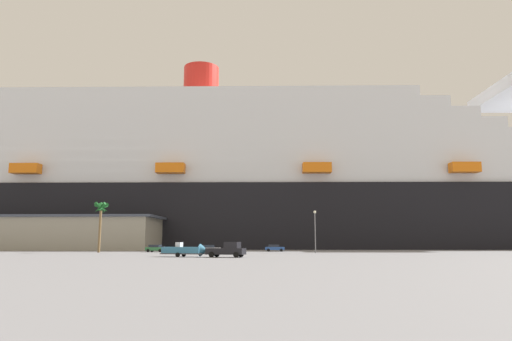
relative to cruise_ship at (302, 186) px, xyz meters
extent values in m
plane|color=gray|center=(-19.97, -28.07, -19.63)|extent=(600.00, 600.00, 0.00)
cube|color=black|center=(2.84, 0.16, -10.19)|extent=(237.99, 43.72, 18.87)
cube|color=white|center=(2.84, 0.16, 0.88)|extent=(209.50, 39.74, 3.28)
cube|color=white|center=(-1.89, -0.08, 4.16)|extent=(194.99, 38.77, 3.28)
cube|color=white|center=(-6.62, -0.32, 7.43)|extent=(188.58, 37.96, 3.28)
cube|color=white|center=(-11.35, -0.56, 10.71)|extent=(181.62, 36.93, 3.28)
cube|color=white|center=(-16.07, -0.80, 13.99)|extent=(172.89, 35.76, 3.28)
cube|color=white|center=(-20.80, -1.04, 17.26)|extent=(161.22, 34.74, 3.28)
cube|color=white|center=(-25.53, -1.28, 20.54)|extent=(155.69, 34.11, 3.28)
cube|color=white|center=(-30.26, -1.52, 23.82)|extent=(148.17, 33.43, 3.28)
cube|color=white|center=(-34.99, -1.75, 27.09)|extent=(140.05, 32.42, 3.28)
cylinder|color=red|center=(-32.62, -1.63, 34.12)|extent=(12.01, 12.01, 10.79)
cube|color=orange|center=(-79.06, -20.54, 3.17)|extent=(8.15, 3.60, 2.80)
cube|color=orange|center=(-37.70, -18.44, 3.17)|extent=(8.15, 3.60, 2.80)
cube|color=orange|center=(3.67, -16.35, 3.17)|extent=(8.15, 3.60, 2.80)
cube|color=orange|center=(45.04, -14.25, 3.17)|extent=(8.15, 3.60, 2.80)
cube|color=gray|center=(-68.23, -24.32, -15.50)|extent=(58.27, 24.89, 8.27)
cube|color=#3F4759|center=(-68.23, -24.32, -11.06)|extent=(60.60, 25.88, 0.60)
cube|color=black|center=(-13.81, -77.41, -18.78)|extent=(5.91, 3.26, 0.90)
cube|color=black|center=(-12.83, -77.65, -17.88)|extent=(2.39, 2.26, 0.90)
cube|color=#26333F|center=(-12.18, -77.80, -17.97)|extent=(0.49, 1.66, 0.63)
cylinder|color=black|center=(-11.67, -76.90, -19.23)|extent=(0.84, 0.46, 0.80)
cylinder|color=black|center=(-12.14, -78.84, -19.23)|extent=(0.84, 0.46, 0.80)
cylinder|color=black|center=(-15.32, -76.02, -19.23)|extent=(0.84, 0.46, 0.80)
cylinder|color=black|center=(-15.79, -77.96, -19.23)|extent=(0.84, 0.46, 0.80)
cube|color=#595960|center=(-20.48, -75.80, -19.16)|extent=(6.94, 3.34, 0.16)
cube|color=#595960|center=(-16.63, -76.73, -19.16)|extent=(2.16, 0.63, 0.10)
cylinder|color=black|center=(-20.54, -74.74, -19.31)|extent=(0.67, 0.36, 0.64)
cylinder|color=black|center=(-21.02, -76.71, -19.31)|extent=(0.67, 0.36, 0.64)
cube|color=teal|center=(-20.48, -75.80, -18.63)|extent=(6.40, 3.39, 0.90)
cone|color=teal|center=(-17.13, -76.61, -18.63)|extent=(1.59, 2.05, 1.82)
cube|color=silver|center=(-21.07, -75.65, -17.83)|extent=(1.01, 1.16, 0.70)
cube|color=black|center=(-23.64, -75.03, -18.63)|extent=(0.47, 0.57, 1.10)
cylinder|color=brown|center=(-44.15, -49.88, -15.04)|extent=(0.53, 0.53, 9.19)
cone|color=#195923|center=(-43.75, -49.96, -10.34)|extent=(1.31, 3.22, 1.84)
cone|color=#195923|center=(-43.86, -49.60, -10.34)|extent=(2.47, 2.53, 2.54)
cone|color=#195923|center=(-44.18, -49.48, -10.34)|extent=(3.13, 0.98, 2.07)
cone|color=#195923|center=(-44.50, -49.69, -10.34)|extent=(1.93, 2.82, 2.57)
cone|color=#195923|center=(-44.50, -50.05, -10.34)|extent=(2.02, 3.13, 1.86)
cone|color=#195923|center=(-44.25, -50.26, -10.34)|extent=(3.01, 1.44, 2.40)
cone|color=#195923|center=(-43.91, -50.20, -10.34)|extent=(2.84, 2.29, 2.31)
sphere|color=#195923|center=(-44.15, -49.88, -10.44)|extent=(1.10, 1.10, 1.10)
cylinder|color=slate|center=(0.60, -52.71, -15.73)|extent=(0.20, 0.20, 7.79)
sphere|color=#F9F2CC|center=(0.60, -52.71, -11.59)|extent=(0.56, 0.56, 0.56)
cube|color=#2D723F|center=(-33.32, -45.32, -18.95)|extent=(4.60, 2.64, 0.70)
cube|color=#1E232D|center=(-33.53, -45.28, -18.32)|extent=(2.70, 2.08, 0.55)
cylinder|color=black|center=(-31.74, -44.71, -19.30)|extent=(0.69, 0.35, 0.66)
cylinder|color=black|center=(-32.10, -46.49, -19.30)|extent=(0.69, 0.35, 0.66)
cylinder|color=black|center=(-34.54, -44.15, -19.30)|extent=(0.69, 0.35, 0.66)
cylinder|color=black|center=(-34.90, -45.93, -19.30)|extent=(0.69, 0.35, 0.66)
cube|color=#264C99|center=(-7.77, -37.85, -18.95)|extent=(4.53, 1.96, 0.70)
cube|color=#1E232D|center=(-8.00, -37.86, -18.32)|extent=(2.56, 1.69, 0.55)
cylinder|color=black|center=(-6.35, -36.90, -19.30)|extent=(0.67, 0.25, 0.66)
cylinder|color=black|center=(-6.27, -38.65, -19.30)|extent=(0.67, 0.25, 0.66)
cylinder|color=black|center=(-9.28, -37.04, -19.30)|extent=(0.67, 0.25, 0.66)
cylinder|color=black|center=(-9.20, -38.79, -19.30)|extent=(0.67, 0.25, 0.66)
cube|color=silver|center=(-20.72, -51.68, -18.95)|extent=(4.87, 2.33, 0.70)
cube|color=#1E232D|center=(-20.95, -51.71, -18.32)|extent=(2.79, 1.95, 0.55)
cylinder|color=black|center=(-19.26, -50.59, -19.30)|extent=(0.68, 0.28, 0.66)
cylinder|color=black|center=(-19.08, -52.48, -19.30)|extent=(0.68, 0.28, 0.66)
cylinder|color=black|center=(-22.36, -50.89, -19.30)|extent=(0.68, 0.28, 0.66)
cylinder|color=black|center=(-22.17, -52.77, -19.30)|extent=(0.68, 0.28, 0.66)
camera|label=1|loc=(-5.02, -143.51, -17.40)|focal=31.89mm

